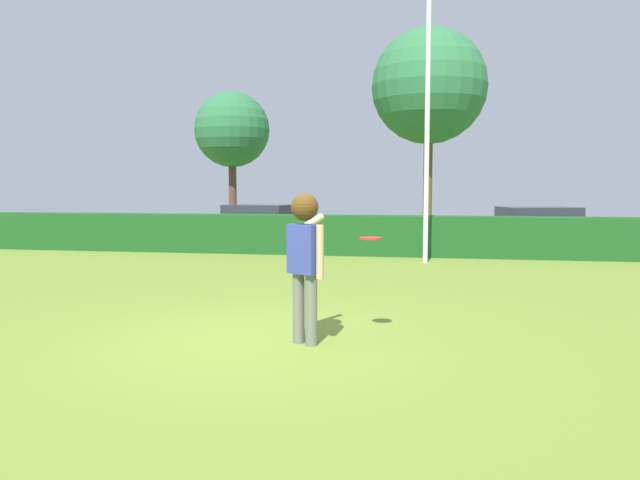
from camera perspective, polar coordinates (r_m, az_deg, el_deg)
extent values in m
plane|color=olive|center=(7.47, -5.38, -9.38)|extent=(60.00, 60.00, 0.00)
cylinder|color=slate|center=(7.28, -2.01, -6.36)|extent=(0.14, 0.14, 0.84)
cylinder|color=slate|center=(7.15, -0.83, -6.57)|extent=(0.14, 0.14, 0.84)
cube|color=#354095|center=(7.10, -1.44, -0.84)|extent=(0.44, 0.38, 0.58)
cylinder|color=tan|center=(7.45, -1.33, 1.28)|extent=(0.39, 0.57, 0.30)
cylinder|color=tan|center=(6.95, 0.00, -1.14)|extent=(0.09, 0.09, 0.62)
sphere|color=tan|center=(7.07, -1.44, 2.87)|extent=(0.22, 0.22, 0.22)
sphere|color=#4F3312|center=(7.07, -1.44, 3.11)|extent=(0.32, 0.32, 0.32)
cylinder|color=red|center=(7.50, 4.76, 0.16)|extent=(0.27, 0.27, 0.02)
cylinder|color=silver|center=(15.18, 10.01, 10.96)|extent=(0.12, 0.12, 6.91)
cube|color=#1A4F1E|center=(16.74, 3.48, 0.46)|extent=(23.26, 0.90, 1.08)
cube|color=black|center=(21.37, -5.70, 1.51)|extent=(4.44, 2.42, 0.55)
cube|color=#2D333D|center=(21.35, -5.71, 2.78)|extent=(2.44, 1.93, 0.40)
cylinder|color=black|center=(21.57, -1.19, 0.83)|extent=(0.61, 0.21, 0.60)
cylinder|color=black|center=(20.00, -3.00, 0.50)|extent=(0.61, 0.21, 0.60)
cylinder|color=black|center=(22.82, -8.06, 1.01)|extent=(0.61, 0.21, 0.60)
cylinder|color=black|center=(21.35, -10.25, 0.71)|extent=(0.61, 0.21, 0.60)
cube|color=#1E6633|center=(19.91, 19.70, 0.99)|extent=(4.48, 2.66, 0.55)
cube|color=#2D333D|center=(19.88, 19.74, 2.36)|extent=(2.51, 2.04, 0.40)
cylinder|color=black|center=(21.31, 22.41, 0.41)|extent=(0.61, 0.24, 0.60)
cylinder|color=black|center=(19.80, 24.56, 0.02)|extent=(0.61, 0.24, 0.60)
cylinder|color=black|center=(20.19, 14.89, 0.39)|extent=(0.61, 0.24, 0.60)
cylinder|color=black|center=(18.60, 16.55, -0.03)|extent=(0.61, 0.24, 0.60)
cylinder|color=brown|center=(21.49, 10.05, 5.44)|extent=(0.31, 0.31, 4.12)
sphere|color=#2D6E41|center=(21.76, 10.18, 14.00)|extent=(3.94, 3.94, 3.94)
cylinder|color=brown|center=(24.69, -8.17, 4.37)|extent=(0.31, 0.31, 3.24)
sphere|color=#2B6C40|center=(24.80, -8.24, 10.19)|extent=(2.98, 2.98, 2.98)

